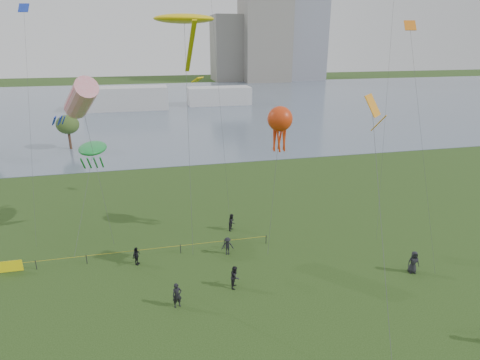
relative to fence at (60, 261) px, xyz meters
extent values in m
plane|color=#1B3310|center=(14.68, -13.99, -0.55)|extent=(400.00, 400.00, 0.00)
cube|color=slate|center=(14.68, 86.01, -0.53)|extent=(400.00, 120.00, 0.08)
cube|color=slate|center=(60.68, 148.01, 18.45)|extent=(20.00, 20.00, 38.00)
cube|color=slate|center=(46.68, 154.01, 13.45)|extent=(16.00, 18.00, 28.00)
cube|color=silver|center=(2.68, 81.01, 2.45)|extent=(22.00, 8.00, 6.00)
cube|color=silver|center=(28.68, 84.01, 1.95)|extent=(18.00, 7.00, 5.00)
cylinder|color=#3C271B|center=(-5.39, 40.44, 0.78)|extent=(0.44, 0.44, 2.68)
ellipsoid|color=#3D5622|center=(-5.39, 40.44, 3.79)|extent=(3.81, 3.81, 3.21)
cylinder|color=black|center=(-1.88, 0.00, -0.13)|extent=(0.07, 0.07, 0.85)
cylinder|color=black|center=(2.12, 0.00, -0.13)|extent=(0.07, 0.07, 0.85)
cylinder|color=black|center=(6.12, 0.00, -0.13)|extent=(0.07, 0.07, 0.85)
cylinder|color=black|center=(10.12, 0.00, -0.13)|extent=(0.07, 0.07, 0.85)
cylinder|color=black|center=(14.12, 0.00, -0.13)|extent=(0.07, 0.07, 0.85)
cylinder|color=black|center=(18.12, 0.00, -0.13)|extent=(0.07, 0.07, 0.85)
cylinder|color=gold|center=(6.12, 0.00, 0.19)|extent=(24.00, 0.03, 0.03)
cube|color=#FFE90D|center=(-3.88, 0.00, 0.00)|extent=(2.00, 0.04, 1.00)
imported|color=black|center=(13.78, -6.20, 0.35)|extent=(0.97, 1.08, 1.82)
imported|color=black|center=(14.20, -1.14, 0.27)|extent=(1.13, 0.73, 1.65)
imported|color=black|center=(6.30, -1.09, 0.25)|extent=(0.85, 1.01, 1.62)
imported|color=black|center=(28.48, -7.46, 0.40)|extent=(1.05, 0.80, 1.91)
imported|color=black|center=(9.23, -7.62, 0.39)|extent=(0.77, 0.60, 1.88)
imported|color=black|center=(15.58, 3.50, 0.32)|extent=(1.01, 1.07, 1.74)
cylinder|color=#3F3F42|center=(11.53, 2.66, 9.39)|extent=(0.77, 6.50, 19.90)
ellipsoid|color=#DEBE0B|center=(11.90, 5.89, 19.34)|extent=(5.37, 3.35, 0.84)
cube|color=#DEBE0B|center=(11.90, 1.69, 16.94)|extent=(0.36, 6.98, 4.09)
cube|color=#DEBE0B|center=(11.90, -2.11, 14.84)|extent=(0.95, 0.95, 0.42)
cylinder|color=#3F3F42|center=(3.44, 3.65, 6.18)|extent=(1.45, 1.20, 13.48)
cylinder|color=red|center=(2.73, 4.23, 12.92)|extent=(3.85, 5.26, 3.95)
cylinder|color=#1B2DC3|center=(1.33, 3.03, 11.32)|extent=(0.60, 1.13, 0.88)
cylinder|color=#1B2DC3|center=(1.06, 3.41, 11.32)|extent=(0.60, 1.13, 0.88)
cylinder|color=#1B2DC3|center=(0.61, 3.26, 11.32)|extent=(0.60, 1.13, 0.88)
cylinder|color=#1B2DC3|center=(0.61, 2.79, 11.32)|extent=(0.60, 1.13, 0.88)
cylinder|color=#1B2DC3|center=(1.06, 2.65, 11.32)|extent=(0.60, 1.13, 0.88)
cylinder|color=#3F3F42|center=(1.84, 4.05, 3.65)|extent=(1.96, 5.72, 8.43)
ellipsoid|color=#198C36|center=(2.80, 6.89, 7.86)|extent=(2.56, 4.61, 0.90)
cylinder|color=#198C36|center=(2.00, 5.29, 6.86)|extent=(0.16, 1.79, 1.54)
cylinder|color=#198C36|center=(2.55, 5.29, 6.86)|extent=(0.16, 1.79, 1.54)
cylinder|color=#198C36|center=(3.10, 5.29, 6.86)|extent=(0.16, 1.79, 1.54)
cylinder|color=#198C36|center=(3.65, 5.29, 6.86)|extent=(0.16, 1.79, 1.54)
cylinder|color=#3F3F42|center=(18.60, -0.38, 5.22)|extent=(1.85, 3.27, 11.56)
sphere|color=red|center=(19.51, 1.23, 10.99)|extent=(2.23, 2.23, 2.23)
cylinder|color=red|center=(20.01, 1.23, 9.39)|extent=(0.18, 0.54, 2.60)
cylinder|color=red|center=(19.76, 1.67, 9.39)|extent=(0.49, 0.36, 2.61)
cylinder|color=red|center=(19.26, 1.67, 9.39)|extent=(0.49, 0.36, 2.61)
cylinder|color=red|center=(19.01, 1.23, 9.39)|extent=(0.18, 0.54, 2.60)
cylinder|color=red|center=(19.26, 0.80, 9.39)|extent=(0.49, 0.36, 2.61)
cylinder|color=red|center=(19.76, 0.80, 9.39)|extent=(0.49, 0.36, 2.61)
cylinder|color=#3F3F42|center=(21.23, -13.39, 6.50)|extent=(2.71, 9.80, 14.13)
cube|color=orange|center=(22.57, -8.50, 13.56)|extent=(1.68, 1.68, 1.37)
cylinder|color=orange|center=(22.57, -9.40, 12.56)|extent=(0.08, 1.58, 1.35)
cube|color=#1933B2|center=(-1.85, 9.57, 20.25)|extent=(1.04, 1.00, 0.76)
cube|color=orange|center=(28.61, -2.61, 18.66)|extent=(0.97, 0.68, 0.76)
camera|label=1|loc=(8.19, -32.21, 17.70)|focal=30.00mm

